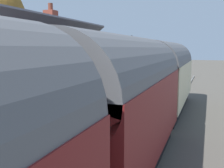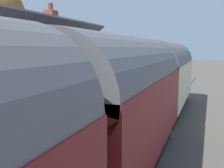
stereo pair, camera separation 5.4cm
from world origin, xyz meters
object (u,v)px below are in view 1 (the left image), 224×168
at_px(train, 124,99).
at_px(bench_mid_platform, 124,78).
at_px(station_building, 36,78).
at_px(planter_edge_far, 112,77).
at_px(tree_distant, 31,44).
at_px(planter_bench_left, 97,79).
at_px(bench_by_lamp, 109,84).
at_px(lamp_post_platform, 132,52).
at_px(planter_edge_near, 139,76).

xyz_separation_m(train, bench_mid_platform, (12.94, 4.09, -0.80)).
height_order(station_building, bench_mid_platform, station_building).
bearing_deg(planter_edge_far, tree_distant, 75.69).
xyz_separation_m(station_building, bench_mid_platform, (10.70, -1.07, -1.08)).
distance_m(train, bench_mid_platform, 13.59).
relative_size(train, planter_bench_left, 33.02).
bearing_deg(train, bench_mid_platform, 17.52).
relative_size(bench_by_lamp, lamp_post_platform, 0.36).
distance_m(station_building, planter_edge_far, 11.50).
bearing_deg(planter_edge_far, lamp_post_platform, -139.83).
bearing_deg(lamp_post_platform, planter_edge_near, 5.51).
bearing_deg(bench_by_lamp, lamp_post_platform, -36.43).
relative_size(train, planter_edge_far, 33.64).
height_order(planter_edge_far, planter_bench_left, planter_bench_left).
xyz_separation_m(station_building, lamp_post_platform, (8.26, -2.39, 1.15)).
height_order(station_building, lamp_post_platform, station_building).
relative_size(train, tree_distant, 4.47).
xyz_separation_m(station_building, tree_distant, (14.13, 10.87, 1.87)).
distance_m(train, planter_edge_near, 14.44).
bearing_deg(planter_edge_far, station_building, -178.55).
bearing_deg(planter_edge_far, planter_edge_near, -80.24).
bearing_deg(train, bench_by_lamp, 23.88).
relative_size(planter_bench_left, planter_edge_near, 0.80).
relative_size(planter_edge_near, tree_distant, 0.17).
bearing_deg(train, station_building, 66.51).
bearing_deg(station_building, planter_edge_near, -9.81).
relative_size(planter_bench_left, tree_distant, 0.14).
xyz_separation_m(train, planter_edge_far, (13.67, 5.45, -0.89)).
height_order(lamp_post_platform, tree_distant, tree_distant).
xyz_separation_m(planter_edge_far, tree_distant, (2.70, 10.58, 3.04)).
xyz_separation_m(bench_by_lamp, tree_distant, (7.47, 12.08, 2.95)).
relative_size(bench_by_lamp, tree_distant, 0.24).
distance_m(bench_mid_platform, tree_distant, 12.77).
relative_size(station_building, lamp_post_platform, 2.17).
distance_m(lamp_post_platform, tree_distant, 14.52).
bearing_deg(planter_edge_near, planter_bench_left, 121.16).
distance_m(train, tree_distant, 23.01).
bearing_deg(tree_distant, lamp_post_platform, -113.89).
bearing_deg(planter_bench_left, bench_mid_platform, -70.29).
height_order(train, planter_edge_near, train).
distance_m(planter_edge_near, lamp_post_platform, 4.21).
relative_size(train, station_building, 3.04).
xyz_separation_m(bench_by_lamp, planter_bench_left, (3.24, 2.36, -0.07)).
distance_m(bench_by_lamp, planter_edge_near, 5.23).
bearing_deg(bench_mid_platform, station_building, 174.27).
distance_m(planter_edge_far, tree_distant, 11.33).
bearing_deg(station_building, planter_bench_left, 6.58).
bearing_deg(planter_bench_left, tree_distant, 66.52).
height_order(train, station_building, station_building).
bearing_deg(planter_edge_near, tree_distant, 79.91).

